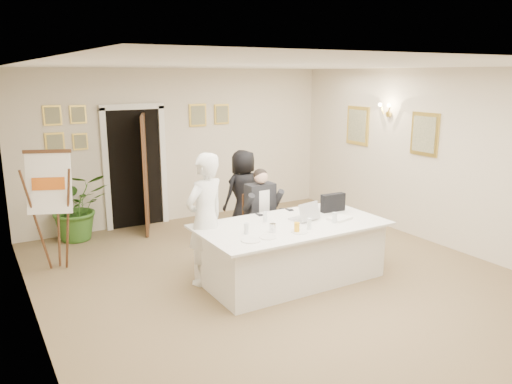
{
  "coord_description": "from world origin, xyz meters",
  "views": [
    {
      "loc": [
        -3.48,
        -5.17,
        2.7
      ],
      "look_at": [
        -0.08,
        0.6,
        1.11
      ],
      "focal_mm": 35.0,
      "sensor_mm": 36.0,
      "label": 1
    }
  ],
  "objects_px": {
    "conference_table": "(291,251)",
    "potted_palm": "(76,206)",
    "laptop": "(304,209)",
    "laptop_bag": "(333,203)",
    "standing_woman": "(244,193)",
    "steel_jug": "(273,228)",
    "paper_stack": "(340,218)",
    "standing_man": "(205,219)",
    "seated_man": "(262,213)",
    "flip_chart": "(54,217)",
    "oj_glass": "(297,228)"
  },
  "relations": [
    {
      "from": "conference_table",
      "to": "potted_palm",
      "type": "relative_size",
      "value": 2.19
    },
    {
      "from": "laptop",
      "to": "laptop_bag",
      "type": "xyz_separation_m",
      "value": [
        0.59,
        0.11,
        -0.01
      ]
    },
    {
      "from": "standing_woman",
      "to": "laptop",
      "type": "bearing_deg",
      "value": 80.27
    },
    {
      "from": "laptop_bag",
      "to": "steel_jug",
      "type": "distance_m",
      "value": 1.32
    },
    {
      "from": "steel_jug",
      "to": "standing_woman",
      "type": "bearing_deg",
      "value": 70.04
    },
    {
      "from": "laptop_bag",
      "to": "paper_stack",
      "type": "bearing_deg",
      "value": -112.68
    },
    {
      "from": "standing_man",
      "to": "steel_jug",
      "type": "bearing_deg",
      "value": 112.28
    },
    {
      "from": "standing_woman",
      "to": "laptop_bag",
      "type": "relative_size",
      "value": 4.0
    },
    {
      "from": "standing_woman",
      "to": "seated_man",
      "type": "bearing_deg",
      "value": 69.03
    },
    {
      "from": "standing_man",
      "to": "standing_woman",
      "type": "distance_m",
      "value": 2.06
    },
    {
      "from": "paper_stack",
      "to": "steel_jug",
      "type": "distance_m",
      "value": 1.08
    },
    {
      "from": "conference_table",
      "to": "standing_woman",
      "type": "xyz_separation_m",
      "value": [
        0.38,
        1.97,
        0.34
      ]
    },
    {
      "from": "laptop_bag",
      "to": "flip_chart",
      "type": "bearing_deg",
      "value": 156.88
    },
    {
      "from": "flip_chart",
      "to": "laptop",
      "type": "bearing_deg",
      "value": -32.21
    },
    {
      "from": "laptop_bag",
      "to": "paper_stack",
      "type": "relative_size",
      "value": 1.18
    },
    {
      "from": "laptop_bag",
      "to": "paper_stack",
      "type": "xyz_separation_m",
      "value": [
        -0.18,
        -0.38,
        -0.11
      ]
    },
    {
      "from": "standing_man",
      "to": "standing_woman",
      "type": "relative_size",
      "value": 1.18
    },
    {
      "from": "standing_woman",
      "to": "oj_glass",
      "type": "height_order",
      "value": "standing_woman"
    },
    {
      "from": "standing_woman",
      "to": "standing_man",
      "type": "bearing_deg",
      "value": 40.53
    },
    {
      "from": "potted_palm",
      "to": "laptop_bag",
      "type": "bearing_deg",
      "value": -44.84
    },
    {
      "from": "steel_jug",
      "to": "laptop_bag",
      "type": "bearing_deg",
      "value": 16.71
    },
    {
      "from": "seated_man",
      "to": "potted_palm",
      "type": "relative_size",
      "value": 1.2
    },
    {
      "from": "conference_table",
      "to": "seated_man",
      "type": "bearing_deg",
      "value": 83.53
    },
    {
      "from": "flip_chart",
      "to": "laptop_bag",
      "type": "distance_m",
      "value": 3.92
    },
    {
      "from": "seated_man",
      "to": "standing_woman",
      "type": "distance_m",
      "value": 1.09
    },
    {
      "from": "potted_palm",
      "to": "oj_glass",
      "type": "bearing_deg",
      "value": -60.76
    },
    {
      "from": "laptop",
      "to": "paper_stack",
      "type": "distance_m",
      "value": 0.51
    },
    {
      "from": "standing_woman",
      "to": "oj_glass",
      "type": "relative_size",
      "value": 11.35
    },
    {
      "from": "flip_chart",
      "to": "steel_jug",
      "type": "distance_m",
      "value": 3.08
    },
    {
      "from": "flip_chart",
      "to": "paper_stack",
      "type": "bearing_deg",
      "value": -32.3
    },
    {
      "from": "potted_palm",
      "to": "laptop_bag",
      "type": "relative_size",
      "value": 3.07
    },
    {
      "from": "potted_palm",
      "to": "steel_jug",
      "type": "height_order",
      "value": "potted_palm"
    },
    {
      "from": "oj_glass",
      "to": "steel_jug",
      "type": "relative_size",
      "value": 1.18
    },
    {
      "from": "laptop_bag",
      "to": "oj_glass",
      "type": "distance_m",
      "value": 1.16
    },
    {
      "from": "laptop",
      "to": "paper_stack",
      "type": "bearing_deg",
      "value": -44.39
    },
    {
      "from": "conference_table",
      "to": "paper_stack",
      "type": "relative_size",
      "value": 7.95
    },
    {
      "from": "oj_glass",
      "to": "steel_jug",
      "type": "xyz_separation_m",
      "value": [
        -0.25,
        0.17,
        -0.01
      ]
    },
    {
      "from": "flip_chart",
      "to": "oj_glass",
      "type": "bearing_deg",
      "value": -42.39
    },
    {
      "from": "standing_man",
      "to": "laptop",
      "type": "distance_m",
      "value": 1.35
    },
    {
      "from": "flip_chart",
      "to": "oj_glass",
      "type": "xyz_separation_m",
      "value": [
        2.5,
        -2.28,
        0.06
      ]
    },
    {
      "from": "seated_man",
      "to": "paper_stack",
      "type": "bearing_deg",
      "value": -67.51
    },
    {
      "from": "standing_man",
      "to": "paper_stack",
      "type": "distance_m",
      "value": 1.82
    },
    {
      "from": "oj_glass",
      "to": "steel_jug",
      "type": "distance_m",
      "value": 0.3
    },
    {
      "from": "standing_man",
      "to": "standing_woman",
      "type": "bearing_deg",
      "value": -154.47
    },
    {
      "from": "flip_chart",
      "to": "standing_woman",
      "type": "distance_m",
      "value": 3.03
    },
    {
      "from": "oj_glass",
      "to": "laptop_bag",
      "type": "bearing_deg",
      "value": 28.42
    },
    {
      "from": "potted_palm",
      "to": "oj_glass",
      "type": "xyz_separation_m",
      "value": [
        1.97,
        -3.52,
        0.27
      ]
    },
    {
      "from": "standing_woman",
      "to": "oj_glass",
      "type": "bearing_deg",
      "value": 70.66
    },
    {
      "from": "paper_stack",
      "to": "standing_man",
      "type": "bearing_deg",
      "value": 159.29
    },
    {
      "from": "laptop_bag",
      "to": "oj_glass",
      "type": "height_order",
      "value": "laptop_bag"
    }
  ]
}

